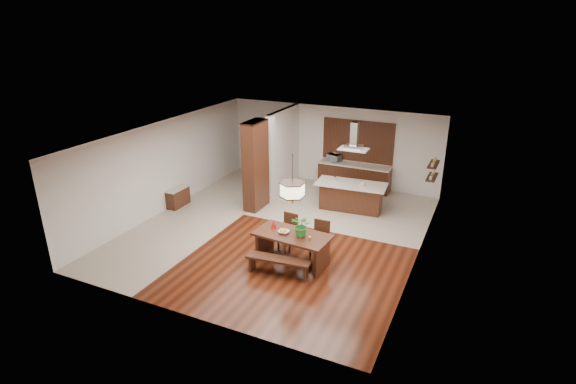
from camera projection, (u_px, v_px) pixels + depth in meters
The scene contains 25 objects.
room_shell at pixel (278, 163), 12.56m from camera, with size 9.00×9.04×2.92m.
tile_hallway at pixel (202, 214), 14.38m from camera, with size 2.50×9.00×0.01m, color #C1B3A1.
tile_kitchen at pixel (345, 206), 14.93m from camera, with size 5.50×4.00×0.01m, color #C1B3A1.
soffit_band at pixel (278, 135), 12.26m from camera, with size 8.00×9.00×0.02m, color #3B1C0E.
partition_pier at pixel (256, 166), 14.34m from camera, with size 0.45×1.00×2.90m, color black.
partition_stub at pixel (284, 149), 16.12m from camera, with size 0.18×2.40×2.90m, color silver.
hallway_console at pixel (178, 197), 14.86m from camera, with size 0.37×0.88×0.63m, color black.
hallway_doorway at pixel (266, 148), 17.70m from camera, with size 1.10×0.20×2.10m, color black.
rear_counter at pixel (354, 177), 16.29m from camera, with size 2.60×0.62×0.95m.
kitchen_window at pixel (358, 141), 16.05m from camera, with size 2.60×0.08×1.50m, color #9D572F.
shelf_lower at pixel (432, 177), 13.48m from camera, with size 0.26×0.90×0.04m, color black.
shelf_upper at pixel (434, 164), 13.33m from camera, with size 0.26×0.90×0.04m, color black.
dining_table at pixel (292, 242), 11.35m from camera, with size 1.99×1.11×0.80m.
dining_bench at pixel (278, 266), 10.92m from camera, with size 1.59×0.35×0.45m, color black, non-canonical shape.
dining_chair_left at pixel (287, 232), 12.08m from camera, with size 0.43×0.43×0.97m, color black, non-canonical shape.
dining_chair_right at pixel (319, 240), 11.64m from camera, with size 0.43×0.43×0.98m, color black, non-canonical shape.
pendant_lantern at pixel (293, 180), 10.75m from camera, with size 0.64×0.64×1.31m, color #FFF1C3, non-canonical shape.
foliage_plant at pixel (302, 226), 11.07m from camera, with size 0.50×0.44×0.56m, color #277728.
fruit_bowl at pixel (284, 232), 11.31m from camera, with size 0.27×0.27×0.07m, color beige.
napkin_cone at pixel (274, 224), 11.55m from camera, with size 0.15×0.15×0.23m, color #A80E0C.
gold_ornament at pixel (310, 239), 10.93m from camera, with size 0.07×0.07×0.10m, color gold.
kitchen_island at pixel (351, 196), 14.54m from camera, with size 2.30×1.14×0.92m.
range_hood at pixel (354, 136), 13.81m from camera, with size 0.90×0.55×0.87m, color silver, non-canonical shape.
island_cup at pixel (362, 184), 14.12m from camera, with size 0.13×0.13×0.10m, color silver.
microwave at pixel (334, 158), 16.39m from camera, with size 0.48×0.33×0.27m, color #B9BDC1.
Camera 1 is at (5.29, -10.76, 5.89)m, focal length 28.00 mm.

